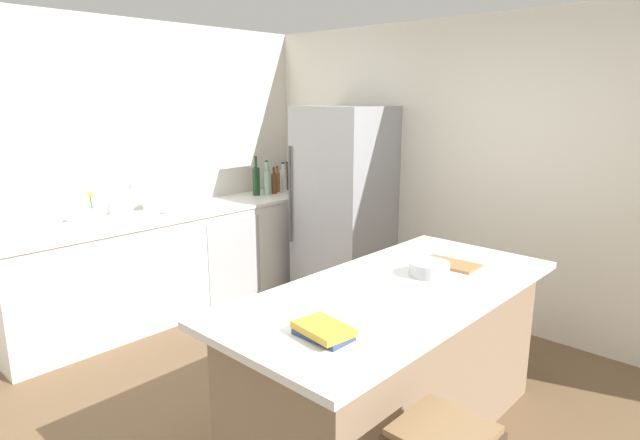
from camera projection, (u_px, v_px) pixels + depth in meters
The scene contains 18 objects.
ground_plane at pixel (299, 425), 3.19m from camera, with size 7.20×7.20×0.00m, color brown.
wall_rear at pixel (484, 174), 4.49m from camera, with size 6.00×0.10×2.60m, color silver.
wall_left at pixel (97, 173), 4.51m from camera, with size 0.10×6.00×2.60m, color silver.
counter_run_left at pixel (180, 260), 4.85m from camera, with size 0.65×3.16×0.94m.
kitchen_island at pixel (393, 362), 3.01m from camera, with size 0.98×2.14×0.92m.
refrigerator at pixel (344, 204), 5.11m from camera, with size 0.81×0.74×1.86m.
sink_faucet at pixel (132, 199), 4.45m from camera, with size 0.15×0.05×0.30m.
flower_vase at pixel (93, 215), 4.17m from camera, with size 0.09×0.09×0.28m.
paper_towel_roll at pixel (167, 198), 4.62m from camera, with size 0.14×0.14×0.31m.
whiskey_bottle at pixel (288, 179), 5.80m from camera, with size 0.08×0.08×0.30m.
soda_bottle at pixel (283, 179), 5.74m from camera, with size 0.07×0.07×0.31m.
vinegar_bottle at pixel (277, 181), 5.66m from camera, with size 0.06×0.06×0.28m.
syrup_bottle at pixel (274, 183), 5.55m from camera, with size 0.06×0.06×0.28m.
gin_bottle at pixel (267, 181), 5.49m from camera, with size 0.07×0.07×0.36m.
wine_bottle at pixel (256, 181), 5.46m from camera, with size 0.08×0.08×0.41m.
cookbook_stack at pixel (323, 331), 2.31m from camera, with size 0.28×0.21×0.06m.
mixing_bowl at pixel (429, 269), 3.10m from camera, with size 0.24×0.24×0.08m.
cutting_board at pixel (450, 264), 3.29m from camera, with size 0.35×0.21×0.02m.
Camera 1 is at (2.01, -1.98, 1.95)m, focal length 29.52 mm.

